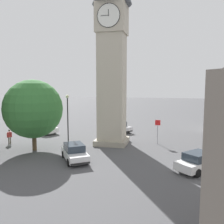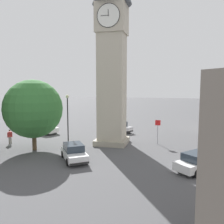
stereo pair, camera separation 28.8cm
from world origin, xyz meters
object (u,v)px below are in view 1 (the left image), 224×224
object	(u,v)px
tree	(33,109)
clock_tower	(112,28)
pedestrian	(9,135)
road_sign	(158,128)
car_blue_kerb	(119,127)
lamp_post	(68,113)
car_silver_kerb	(44,128)
car_white_side	(199,162)
car_red_corner	(75,152)

from	to	relation	value
tree	clock_tower	bearing A→B (deg)	-148.00
pedestrian	road_sign	xyz separation A→B (m)	(-16.65, -3.94, 0.89)
road_sign	tree	bearing A→B (deg)	24.24
car_blue_kerb	lamp_post	xyz separation A→B (m)	(3.82, 9.42, 3.02)
clock_tower	car_silver_kerb	xyz separation A→B (m)	(10.63, -3.57, -12.28)
clock_tower	car_white_side	distance (m)	16.64
car_white_side	road_sign	size ratio (longest dim) A/B	1.49
car_silver_kerb	car_red_corner	xyz separation A→B (m)	(-8.76, 10.46, 0.00)
lamp_post	road_sign	bearing A→B (deg)	-160.64
car_white_side	pedestrian	distance (m)	20.65
car_red_corner	tree	xyz separation A→B (m)	(5.43, -2.33, 3.58)
tree	road_sign	distance (m)	13.87
pedestrian	lamp_post	world-z (taller)	lamp_post
car_silver_kerb	car_white_side	xyz separation A→B (m)	(-19.36, 10.64, 0.00)
tree	road_sign	xyz separation A→B (m)	(-12.45, -5.61, -2.45)
car_blue_kerb	car_silver_kerb	world-z (taller)	same
tree	lamp_post	size ratio (longest dim) A/B	1.28
clock_tower	car_blue_kerb	bearing A→B (deg)	-84.91
car_red_corner	lamp_post	distance (m)	6.05
car_blue_kerb	tree	xyz separation A→B (m)	(6.66, 11.65, 3.58)
clock_tower	car_red_corner	xyz separation A→B (m)	(1.86, 6.88, -12.28)
car_white_side	clock_tower	bearing A→B (deg)	-38.99
lamp_post	tree	bearing A→B (deg)	38.16
clock_tower	car_red_corner	size ratio (longest dim) A/B	5.12
car_blue_kerb	car_red_corner	size ratio (longest dim) A/B	0.97
car_silver_kerb	car_red_corner	world-z (taller)	same
lamp_post	car_white_side	bearing A→B (deg)	160.22
clock_tower	car_silver_kerb	distance (m)	16.63
clock_tower	car_red_corner	world-z (taller)	clock_tower
car_silver_kerb	lamp_post	xyz separation A→B (m)	(-6.17, 5.90, 3.02)
car_red_corner	pedestrian	xyz separation A→B (m)	(9.63, -3.99, 0.25)
car_blue_kerb	pedestrian	distance (m)	14.75
clock_tower	car_white_side	xyz separation A→B (m)	(-8.73, 7.07, -12.28)
pedestrian	lamp_post	distance (m)	7.58
tree	car_white_side	bearing A→B (deg)	171.09
clock_tower	car_silver_kerb	size ratio (longest dim) A/B	5.00
car_red_corner	lamp_post	xyz separation A→B (m)	(2.59, -4.56, 3.02)
pedestrian	tree	bearing A→B (deg)	158.39
car_red_corner	lamp_post	size ratio (longest dim) A/B	0.76
car_blue_kerb	tree	world-z (taller)	tree
pedestrian	car_white_side	bearing A→B (deg)	168.33
car_red_corner	pedestrian	distance (m)	10.43
car_silver_kerb	car_white_side	size ratio (longest dim) A/B	1.07
car_red_corner	car_silver_kerb	bearing A→B (deg)	-50.04
car_blue_kerb	tree	size ratio (longest dim) A/B	0.57
lamp_post	road_sign	size ratio (longest dim) A/B	2.06
clock_tower	road_sign	world-z (taller)	clock_tower
pedestrian	car_blue_kerb	bearing A→B (deg)	-137.41
car_blue_kerb	lamp_post	bearing A→B (deg)	67.92
clock_tower	tree	xyz separation A→B (m)	(7.29, 4.56, -8.70)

